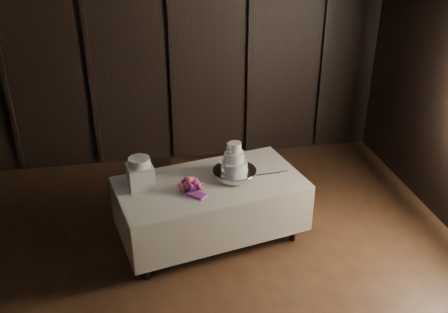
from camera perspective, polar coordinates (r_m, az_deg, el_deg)
room at (r=3.80m, az=-1.64°, el=-3.81°), size 6.08×7.08×3.08m
display_table at (r=5.56m, az=-1.53°, el=-5.93°), size 2.17×1.44×0.76m
cake_stand at (r=5.43m, az=1.22°, el=-1.98°), size 0.52×0.52×0.09m
wedding_cake at (r=5.33m, az=1.01°, el=-0.43°), size 0.32×0.27×0.33m
bouquet at (r=5.19m, az=-3.85°, el=-3.31°), size 0.49×0.50×0.19m
box_pedestal at (r=5.29m, az=-9.52°, el=-2.27°), size 0.30×0.30×0.25m
small_cake at (r=5.21m, az=-9.66°, el=-0.64°), size 0.23×0.23×0.09m
cake_knife at (r=5.53m, az=5.01°, el=-2.01°), size 0.37×0.05×0.01m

